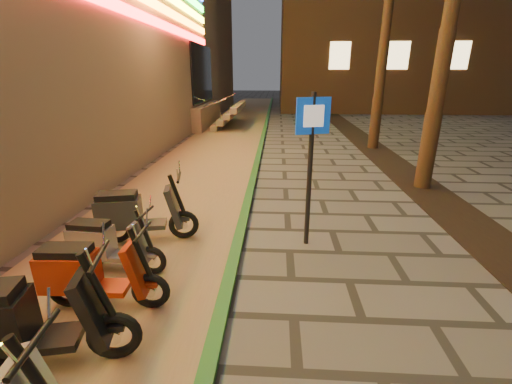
# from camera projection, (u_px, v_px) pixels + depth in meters

# --- Properties ---
(parking_strip) EXTENTS (3.40, 60.00, 0.01)m
(parking_strip) POSITION_uv_depth(u_px,v_px,m) (211.00, 157.00, 12.22)
(parking_strip) COLOR #8C7251
(parking_strip) RESTS_ON ground
(green_curb) EXTENTS (0.18, 60.00, 0.10)m
(green_curb) POSITION_uv_depth(u_px,v_px,m) (258.00, 157.00, 12.11)
(green_curb) COLOR #246126
(green_curb) RESTS_ON ground
(planting_strip) EXTENTS (1.20, 40.00, 0.02)m
(planting_strip) POSITION_uv_depth(u_px,v_px,m) (460.00, 217.00, 7.15)
(planting_strip) COLOR black
(planting_strip) RESTS_ON ground
(pedestrian_sign) EXTENTS (0.55, 0.21, 2.58)m
(pedestrian_sign) POSITION_uv_depth(u_px,v_px,m) (311.00, 150.00, 5.52)
(pedestrian_sign) COLOR black
(pedestrian_sign) RESTS_ON ground
(scooter_6) EXTENTS (1.80, 0.83, 1.27)m
(scooter_6) POSITION_uv_depth(u_px,v_px,m) (19.00, 323.00, 3.33)
(scooter_6) COLOR black
(scooter_6) RESTS_ON ground
(scooter_7) EXTENTS (1.59, 0.56, 1.12)m
(scooter_7) POSITION_uv_depth(u_px,v_px,m) (89.00, 274.00, 4.26)
(scooter_7) COLOR black
(scooter_7) RESTS_ON ground
(scooter_8) EXTENTS (1.47, 0.52, 1.03)m
(scooter_8) POSITION_uv_depth(u_px,v_px,m) (106.00, 244.00, 5.09)
(scooter_8) COLOR black
(scooter_8) RESTS_ON ground
(scooter_9) EXTENTS (1.73, 0.79, 1.22)m
(scooter_9) POSITION_uv_depth(u_px,v_px,m) (135.00, 214.00, 5.96)
(scooter_9) COLOR black
(scooter_9) RESTS_ON ground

